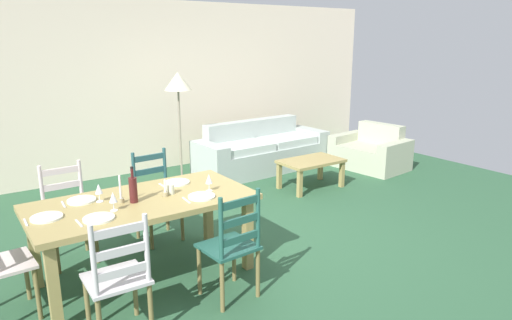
{
  "coord_description": "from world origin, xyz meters",
  "views": [
    {
      "loc": [
        -2.57,
        -3.82,
        2.11
      ],
      "look_at": [
        0.36,
        0.41,
        0.75
      ],
      "focal_mm": 32.37,
      "sensor_mm": 36.0,
      "label": 1
    }
  ],
  "objects_px": {
    "dining_table": "(143,209)",
    "dining_chair_near_right": "(232,245)",
    "coffee_table": "(311,164)",
    "dining_chair_far_right": "(156,196)",
    "wine_glass_near_left": "(113,198)",
    "wine_glass_far_left": "(99,190)",
    "wine_glass_near_right": "(209,180)",
    "coffee_cup_primary": "(170,189)",
    "armchair_upholstered": "(372,153)",
    "dining_chair_far_left": "(68,214)",
    "wine_bottle": "(133,189)",
    "dining_chair_near_left": "(118,278)",
    "couch": "(260,152)",
    "standing_lamp": "(178,88)"
  },
  "relations": [
    {
      "from": "wine_glass_far_left",
      "to": "standing_lamp",
      "type": "relative_size",
      "value": 0.1
    },
    {
      "from": "dining_chair_near_right",
      "to": "armchair_upholstered",
      "type": "xyz_separation_m",
      "value": [
        4.09,
        2.13,
        -0.23
      ]
    },
    {
      "from": "dining_chair_near_right",
      "to": "coffee_table",
      "type": "distance_m",
      "value": 3.13
    },
    {
      "from": "dining_chair_far_right",
      "to": "couch",
      "type": "bearing_deg",
      "value": 32.51
    },
    {
      "from": "wine_bottle",
      "to": "dining_chair_far_right",
      "type": "bearing_deg",
      "value": 56.79
    },
    {
      "from": "wine_bottle",
      "to": "wine_glass_near_right",
      "type": "bearing_deg",
      "value": -8.81
    },
    {
      "from": "dining_chair_far_left",
      "to": "dining_table",
      "type": "bearing_deg",
      "value": -57.77
    },
    {
      "from": "dining_chair_near_right",
      "to": "coffee_cup_primary",
      "type": "xyz_separation_m",
      "value": [
        -0.19,
        0.74,
        0.32
      ]
    },
    {
      "from": "dining_chair_near_left",
      "to": "wine_glass_far_left",
      "type": "distance_m",
      "value": 0.98
    },
    {
      "from": "dining_chair_near_left",
      "to": "dining_table",
      "type": "bearing_deg",
      "value": 56.81
    },
    {
      "from": "coffee_cup_primary",
      "to": "armchair_upholstered",
      "type": "xyz_separation_m",
      "value": [
        4.28,
        1.39,
        -0.55
      ]
    },
    {
      "from": "couch",
      "to": "coffee_cup_primary",
      "type": "bearing_deg",
      "value": -138.51
    },
    {
      "from": "dining_table",
      "to": "dining_chair_far_right",
      "type": "bearing_deg",
      "value": 60.43
    },
    {
      "from": "dining_chair_far_left",
      "to": "coffee_table",
      "type": "xyz_separation_m",
      "value": [
        3.43,
        0.38,
        -0.12
      ]
    },
    {
      "from": "wine_bottle",
      "to": "standing_lamp",
      "type": "distance_m",
      "value": 3.1
    },
    {
      "from": "dining_table",
      "to": "dining_chair_far_left",
      "type": "relative_size",
      "value": 1.98
    },
    {
      "from": "wine_glass_near_right",
      "to": "coffee_table",
      "type": "xyz_separation_m",
      "value": [
        2.37,
        1.27,
        -0.51
      ]
    },
    {
      "from": "dining_chair_near_left",
      "to": "wine_glass_far_left",
      "type": "relative_size",
      "value": 5.96
    },
    {
      "from": "coffee_table",
      "to": "dining_chair_near_right",
      "type": "bearing_deg",
      "value": -143.22
    },
    {
      "from": "coffee_table",
      "to": "dining_chair_far_right",
      "type": "bearing_deg",
      "value": -171.59
    },
    {
      "from": "wine_glass_near_left",
      "to": "coffee_table",
      "type": "height_order",
      "value": "wine_glass_near_left"
    },
    {
      "from": "coffee_cup_primary",
      "to": "dining_chair_far_left",
      "type": "bearing_deg",
      "value": 134.32
    },
    {
      "from": "dining_chair_far_left",
      "to": "standing_lamp",
      "type": "distance_m",
      "value": 2.87
    },
    {
      "from": "couch",
      "to": "standing_lamp",
      "type": "bearing_deg",
      "value": 172.2
    },
    {
      "from": "couch",
      "to": "coffee_table",
      "type": "bearing_deg",
      "value": -88.37
    },
    {
      "from": "wine_glass_near_left",
      "to": "wine_glass_far_left",
      "type": "distance_m",
      "value": 0.29
    },
    {
      "from": "dining_chair_far_right",
      "to": "armchair_upholstered",
      "type": "distance_m",
      "value": 4.17
    },
    {
      "from": "dining_table",
      "to": "dining_chair_near_right",
      "type": "bearing_deg",
      "value": -58.53
    },
    {
      "from": "coffee_cup_primary",
      "to": "couch",
      "type": "relative_size",
      "value": 0.04
    },
    {
      "from": "dining_chair_far_right",
      "to": "coffee_cup_primary",
      "type": "xyz_separation_m",
      "value": [
        -0.16,
        -0.76,
        0.32
      ]
    },
    {
      "from": "couch",
      "to": "wine_glass_far_left",
      "type": "bearing_deg",
      "value": -145.92
    },
    {
      "from": "dining_chair_far_left",
      "to": "dining_chair_far_right",
      "type": "bearing_deg",
      "value": 0.18
    },
    {
      "from": "wine_bottle",
      "to": "coffee_table",
      "type": "height_order",
      "value": "wine_bottle"
    },
    {
      "from": "dining_chair_near_right",
      "to": "wine_glass_near_right",
      "type": "height_order",
      "value": "dining_chair_near_right"
    },
    {
      "from": "dining_chair_far_left",
      "to": "wine_glass_far_left",
      "type": "bearing_deg",
      "value": -76.12
    },
    {
      "from": "dining_table",
      "to": "wine_glass_near_left",
      "type": "height_order",
      "value": "wine_glass_near_left"
    },
    {
      "from": "dining_chair_near_right",
      "to": "wine_glass_near_right",
      "type": "xyz_separation_m",
      "value": [
        0.14,
        0.61,
        0.38
      ]
    },
    {
      "from": "dining_table",
      "to": "armchair_upholstered",
      "type": "height_order",
      "value": "dining_table"
    },
    {
      "from": "couch",
      "to": "standing_lamp",
      "type": "distance_m",
      "value": 1.76
    },
    {
      "from": "wine_bottle",
      "to": "dining_chair_near_left",
      "type": "bearing_deg",
      "value": -119.3
    },
    {
      "from": "wine_glass_near_left",
      "to": "wine_glass_near_right",
      "type": "height_order",
      "value": "same"
    },
    {
      "from": "dining_table",
      "to": "wine_bottle",
      "type": "relative_size",
      "value": 6.01
    },
    {
      "from": "dining_chair_near_right",
      "to": "dining_chair_far_left",
      "type": "relative_size",
      "value": 1.0
    },
    {
      "from": "dining_chair_near_right",
      "to": "wine_glass_near_right",
      "type": "distance_m",
      "value": 0.73
    },
    {
      "from": "dining_chair_far_right",
      "to": "wine_glass_near_right",
      "type": "height_order",
      "value": "dining_chair_far_right"
    },
    {
      "from": "dining_chair_far_left",
      "to": "wine_glass_far_left",
      "type": "xyz_separation_m",
      "value": [
        0.15,
        -0.6,
        0.38
      ]
    },
    {
      "from": "coffee_table",
      "to": "couch",
      "type": "bearing_deg",
      "value": 91.63
    },
    {
      "from": "dining_chair_far_right",
      "to": "standing_lamp",
      "type": "bearing_deg",
      "value": 57.12
    },
    {
      "from": "standing_lamp",
      "to": "wine_glass_near_left",
      "type": "bearing_deg",
      "value": -125.02
    },
    {
      "from": "dining_chair_far_left",
      "to": "wine_glass_near_left",
      "type": "relative_size",
      "value": 5.96
    }
  ]
}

